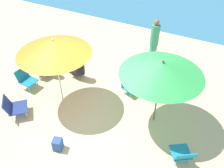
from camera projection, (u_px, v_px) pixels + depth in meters
ground_plane at (92, 117)px, 6.62m from camera, size 40.00×40.00×0.00m
umbrella_green at (162, 68)px, 5.43m from camera, size 2.02×2.02×1.98m
umbrella_orange at (53, 47)px, 5.95m from camera, size 1.95×1.95×2.11m
beach_chair_a at (129, 82)px, 7.27m from camera, size 0.67×0.67×0.67m
beach_chair_b at (154, 80)px, 7.37m from camera, size 0.74×0.74×0.64m
beach_chair_c at (26, 78)px, 7.42m from camera, size 0.57×0.47×0.63m
beach_chair_d at (182, 154)px, 5.36m from camera, size 0.66×0.67×0.54m
beach_chair_e at (13, 106)px, 6.47m from camera, size 0.78×0.78×0.62m
person_a at (46, 64)px, 7.79m from camera, size 0.38×0.53×0.95m
person_b at (79, 67)px, 7.70m from camera, size 0.56×0.38×0.94m
person_c at (154, 44)px, 7.94m from camera, size 0.29×0.29×1.79m
beach_bag at (58, 144)px, 5.71m from camera, size 0.27×0.27×0.33m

